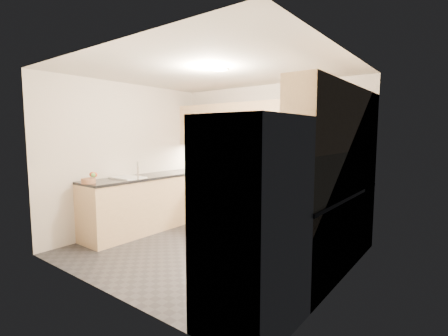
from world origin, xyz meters
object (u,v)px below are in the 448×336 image
at_px(microwave, 261,131).
at_px(fruit_basket, 88,181).
at_px(gas_range, 257,204).
at_px(utensil_bowl, 344,179).
at_px(cutting_board, 227,173).
at_px(refrigerator, 253,223).

relative_size(microwave, fruit_basket, 3.79).
xyz_separation_m(gas_range, utensil_bowl, (1.46, 0.01, 0.56)).
distance_m(gas_range, microwave, 1.25).
bearing_deg(gas_range, fruit_basket, -123.80).
bearing_deg(gas_range, microwave, 90.00).
distance_m(utensil_bowl, cutting_board, 2.04).
bearing_deg(utensil_bowl, cutting_board, -177.22).
distance_m(microwave, fruit_basket, 2.86).
bearing_deg(gas_range, utensil_bowl, 0.48).
bearing_deg(microwave, gas_range, -90.00).
height_order(microwave, refrigerator, microwave).
bearing_deg(cutting_board, gas_range, 8.54).
distance_m(gas_range, fruit_basket, 2.71).
xyz_separation_m(microwave, fruit_basket, (-1.48, -2.33, -0.72)).
bearing_deg(refrigerator, fruit_basket, 175.80).
distance_m(refrigerator, utensil_bowl, 2.44).
height_order(gas_range, fruit_basket, fruit_basket).
xyz_separation_m(cutting_board, fruit_basket, (-0.90, -2.12, 0.03)).
distance_m(microwave, refrigerator, 3.04).
height_order(gas_range, utensil_bowl, utensil_bowl).
height_order(microwave, utensil_bowl, microwave).
xyz_separation_m(refrigerator, utensil_bowl, (0.01, 2.44, 0.11)).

